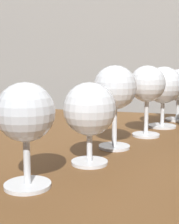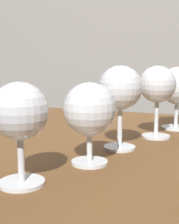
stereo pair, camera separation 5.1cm
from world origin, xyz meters
The scene contains 7 objects.
dining_table centered at (0.00, 0.00, 0.68)m, with size 1.56×0.77×0.77m.
wine_glass_empty centered at (0.01, -0.27, 0.87)m, with size 0.07×0.07×0.14m.
wine_glass_pinot centered at (0.06, -0.15, 0.86)m, with size 0.08×0.08×0.13m.
wine_glass_amber centered at (0.08, -0.05, 0.88)m, with size 0.08×0.08×0.15m.
wine_glass_white centered at (0.12, 0.07, 0.88)m, with size 0.08×0.08×0.15m.
wine_glass_cabernet centered at (0.15, 0.17, 0.87)m, with size 0.09×0.09×0.15m.
wine_glass_rose centered at (0.19, 0.27, 0.87)m, with size 0.08×0.08×0.14m.
Camera 1 is at (0.19, -0.63, 0.93)m, focal length 52.98 mm.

